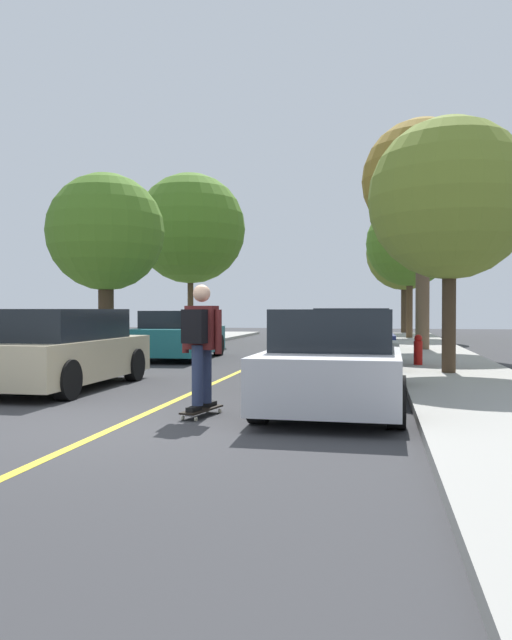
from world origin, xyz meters
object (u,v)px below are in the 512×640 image
object	(u,v)px
street_tree_right_nearest	(450,199)
skateboard	(202,410)
street_tree_right_far	(410,243)
street_tree_right_near	(423,181)
parked_car_left_nearest	(59,349)
parked_car_left_near	(179,335)
street_tree_right_farthest	(404,253)
street_tree_left_nearest	(106,233)
street_tree_left_near	(190,229)
parked_car_right_far	(359,332)
parked_car_right_near	(352,340)
skateboarder	(200,339)
parked_car_right_nearest	(337,359)
fire_hydrant	(418,350)

from	to	relation	value
street_tree_right_nearest	skateboard	bearing A→B (deg)	-125.49
street_tree_right_far	street_tree_right_near	bearing A→B (deg)	-90.00
parked_car_left_nearest	street_tree_right_far	distance (m)	20.43
parked_car_left_nearest	parked_car_left_near	xyz separation A→B (m)	(-0.00, 6.88, -0.02)
street_tree_right_far	parked_car_left_near	bearing A→B (deg)	-120.40
street_tree_right_far	street_tree_right_farthest	bearing A→B (deg)	90.00
street_tree_left_nearest	street_tree_left_near	size ratio (longest dim) A/B	0.75
street_tree_left_near	street_tree_right_farthest	bearing A→B (deg)	49.72
street_tree_left_near	street_tree_right_nearest	xyz separation A→B (m)	(9.01, -11.63, -1.11)
parked_car_right_far	street_tree_right_near	size ratio (longest dim) A/B	0.64
street_tree_left_nearest	parked_car_right_near	bearing A→B (deg)	-15.45
skateboard	skateboarder	xyz separation A→B (m)	(-0.01, -0.03, 0.94)
parked_car_left_nearest	parked_car_right_nearest	distance (m)	5.13
street_tree_right_nearest	parked_car_left_nearest	bearing A→B (deg)	-157.75
street_tree_right_nearest	fire_hydrant	xyz separation A→B (m)	(-0.50, 1.71, -3.15)
parked_car_right_nearest	street_tree_right_nearest	distance (m)	5.30
parked_car_right_far	street_tree_right_far	bearing A→B (deg)	76.78
street_tree_left_near	street_tree_right_far	world-z (taller)	street_tree_left_near
parked_car_right_near	street_tree_right_nearest	distance (m)	3.86
parked_car_left_near	street_tree_right_near	size ratio (longest dim) A/B	0.58
fire_hydrant	skateboarder	bearing A→B (deg)	-114.85
parked_car_left_near	street_tree_right_near	world-z (taller)	street_tree_right_near
parked_car_left_nearest	parked_car_right_nearest	xyz separation A→B (m)	(5.02, -1.06, -0.02)
parked_car_left_nearest	parked_car_right_far	world-z (taller)	parked_car_left_nearest
parked_car_right_nearest	street_tree_right_near	world-z (taller)	street_tree_right_near
parked_car_right_nearest	parked_car_right_far	bearing A→B (deg)	90.01
parked_car_right_nearest	parked_car_right_near	size ratio (longest dim) A/B	1.11
street_tree_right_nearest	skateboard	world-z (taller)	street_tree_right_nearest
skateboarder	street_tree_right_near	bearing A→B (deg)	73.89
parked_car_right_far	street_tree_left_nearest	xyz separation A→B (m)	(-7.01, -4.00, 2.91)
parked_car_left_near	skateboard	size ratio (longest dim) A/B	4.94
parked_car_right_nearest	street_tree_left_near	world-z (taller)	street_tree_left_near
street_tree_left_near	skateboarder	distance (m)	18.06
parked_car_left_near	street_tree_left_nearest	distance (m)	3.56
street_tree_left_nearest	parked_car_left_near	bearing A→B (deg)	15.22
street_tree_left_nearest	skateboarder	xyz separation A→B (m)	(5.30, -8.69, -2.56)
street_tree_left_nearest	parked_car_left_nearest	bearing A→B (deg)	-72.51
parked_car_right_near	fire_hydrant	xyz separation A→B (m)	(1.50, 0.19, -0.22)
parked_car_right_far	street_tree_right_far	world-z (taller)	street_tree_right_far
parked_car_right_near	fire_hydrant	world-z (taller)	parked_car_right_near
street_tree_left_nearest	street_tree_right_farthest	distance (m)	20.87
street_tree_right_nearest	street_tree_right_near	xyz separation A→B (m)	(0.00, 7.61, 1.90)
street_tree_left_nearest	skateboarder	world-z (taller)	street_tree_left_nearest
street_tree_right_nearest	street_tree_right_near	size ratio (longest dim) A/B	0.70
street_tree_right_nearest	skateboard	distance (m)	7.30
parked_car_left_nearest	parked_car_right_far	bearing A→B (deg)	64.10
parked_car_left_nearest	fire_hydrant	bearing A→B (deg)	35.11
street_tree_left_nearest	skateboard	world-z (taller)	street_tree_left_nearest
fire_hydrant	street_tree_left_nearest	bearing A→B (deg)	168.36
parked_car_right_nearest	parked_car_right_near	world-z (taller)	parked_car_right_near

